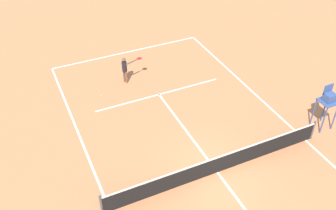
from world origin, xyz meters
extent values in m
plane|color=#D37A4C|center=(0.00, 0.00, 0.00)|extent=(60.00, 60.00, 0.00)
cube|color=white|center=(0.00, -11.50, 0.00)|extent=(9.74, 0.10, 0.01)
cube|color=white|center=(-4.87, 0.00, 0.00)|extent=(0.10, 23.00, 0.01)
cube|color=white|center=(0.00, -6.32, 0.00)|extent=(7.30, 0.10, 0.01)
cube|color=white|center=(0.00, 0.00, 0.00)|extent=(0.10, 12.65, 0.01)
cylinder|color=#4C4C51|center=(-5.17, 0.00, 0.54)|extent=(0.10, 0.10, 1.07)
cylinder|color=#4C4C51|center=(5.17, 0.00, 0.54)|extent=(0.10, 0.10, 1.07)
cube|color=black|center=(0.00, 0.00, 0.46)|extent=(10.34, 0.03, 0.91)
cube|color=white|center=(0.00, 0.00, 0.93)|extent=(10.34, 0.04, 0.06)
cylinder|color=brown|center=(1.29, -8.36, 0.38)|extent=(0.12, 0.12, 0.75)
cylinder|color=brown|center=(1.23, -8.17, 0.38)|extent=(0.12, 0.12, 0.75)
cylinder|color=black|center=(1.26, -8.26, 1.04)|extent=(0.28, 0.28, 0.59)
sphere|color=brown|center=(1.26, -8.26, 1.51)|extent=(0.21, 0.21, 0.21)
cylinder|color=brown|center=(1.32, -8.44, 1.08)|extent=(0.09, 0.09, 0.52)
cylinder|color=brown|center=(0.96, -8.17, 1.27)|extent=(0.52, 0.25, 0.09)
cylinder|color=black|center=(0.59, -8.29, 1.27)|extent=(0.26, 0.12, 0.04)
ellipsoid|color=red|center=(0.31, -8.39, 1.27)|extent=(0.39, 0.37, 0.04)
sphere|color=#CCE033|center=(2.97, -7.50, 0.03)|extent=(0.07, 0.07, 0.07)
cylinder|color=#38518C|center=(-6.56, -0.13, 0.78)|extent=(0.07, 0.07, 1.55)
cylinder|color=#38518C|center=(-5.86, -0.13, 0.78)|extent=(0.07, 0.07, 1.55)
cylinder|color=#38518C|center=(-6.56, -0.83, 0.78)|extent=(0.07, 0.07, 1.55)
cylinder|color=#38518C|center=(-5.86, -0.83, 0.78)|extent=(0.07, 0.07, 1.55)
cube|color=#38518C|center=(-6.21, -0.48, 1.58)|extent=(0.80, 0.80, 0.06)
cube|color=#38518C|center=(-6.21, -0.48, 1.81)|extent=(0.50, 0.44, 0.40)
cube|color=#38518C|center=(-6.21, -0.68, 2.16)|extent=(0.50, 0.06, 0.50)
camera|label=1|loc=(6.67, 9.36, 12.42)|focal=40.64mm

